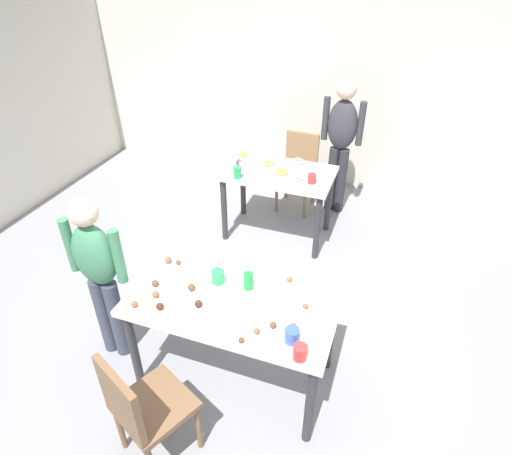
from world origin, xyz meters
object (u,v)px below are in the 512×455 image
object	(u,v)px
dining_table_near	(233,310)
soda_can	(248,281)
dining_table_far	(278,182)
chair_far_table	(299,166)
chair_near_table	(142,407)
person_adult_far	(341,136)
pitcher_far	(231,157)
mixing_bowl	(204,264)
person_girl_near	(98,270)

from	to	relation	value
dining_table_near	soda_can	distance (m)	0.22
dining_table_far	chair_far_table	size ratio (longest dim) A/B	1.26
dining_table_far	chair_near_table	size ratio (longest dim) A/B	1.26
chair_near_table	person_adult_far	xyz separation A→B (m)	(0.47, 3.30, 0.41)
chair_far_table	person_adult_far	xyz separation A→B (m)	(0.44, 0.03, 0.41)
dining_table_far	person_adult_far	bearing A→B (deg)	56.12
chair_far_table	pitcher_far	xyz separation A→B (m)	(-0.51, -0.76, 0.37)
mixing_bowl	pitcher_far	size ratio (longest dim) A/B	0.85
person_girl_near	soda_can	world-z (taller)	person_girl_near
person_girl_near	pitcher_far	xyz separation A→B (m)	(0.21, 1.87, 0.07)
person_girl_near	chair_far_table	bearing A→B (deg)	74.57
dining_table_near	chair_near_table	xyz separation A→B (m)	(-0.26, -0.73, -0.16)
dining_table_near	person_adult_far	bearing A→B (deg)	85.30
chair_far_table	mixing_bowl	size ratio (longest dim) A/B	4.32
dining_table_near	person_girl_near	bearing A→B (deg)	-174.63
mixing_bowl	soda_can	bearing A→B (deg)	-13.83
chair_near_table	mixing_bowl	size ratio (longest dim) A/B	4.32
chair_near_table	pitcher_far	bearing A→B (deg)	100.89
chair_far_table	dining_table_far	bearing A→B (deg)	-93.07
dining_table_far	chair_near_table	xyz separation A→B (m)	(0.01, -2.58, -0.14)
chair_near_table	mixing_bowl	world-z (taller)	chair_near_table
chair_near_table	mixing_bowl	xyz separation A→B (m)	(-0.05, 0.96, 0.29)
soda_can	pitcher_far	world-z (taller)	pitcher_far
chair_near_table	dining_table_near	bearing A→B (deg)	70.39
chair_far_table	pitcher_far	size ratio (longest dim) A/B	3.68
dining_table_far	chair_near_table	bearing A→B (deg)	-89.86
person_adult_far	pitcher_far	xyz separation A→B (m)	(-0.96, -0.78, -0.04)
dining_table_near	person_adult_far	size ratio (longest dim) A/B	0.89
chair_far_table	soda_can	xyz separation A→B (m)	(0.29, -2.40, 0.31)
soda_can	dining_table_far	bearing A→B (deg)	100.77
dining_table_near	chair_far_table	size ratio (longest dim) A/B	1.55
dining_table_near	soda_can	xyz separation A→B (m)	(0.06, 0.14, 0.16)
person_girl_near	soda_can	size ratio (longest dim) A/B	11.11
chair_far_table	person_girl_near	xyz separation A→B (m)	(-0.72, -2.62, 0.30)
mixing_bowl	dining_table_far	bearing A→B (deg)	88.38
chair_near_table	pitcher_far	size ratio (longest dim) A/B	3.68
chair_far_table	soda_can	bearing A→B (deg)	-83.13
dining_table_far	mixing_bowl	xyz separation A→B (m)	(-0.05, -1.62, 0.16)
dining_table_near	chair_near_table	world-z (taller)	chair_near_table
person_adult_far	soda_can	xyz separation A→B (m)	(-0.15, -2.42, -0.10)
chair_far_table	chair_near_table	bearing A→B (deg)	-90.54
dining_table_far	chair_far_table	world-z (taller)	chair_far_table
soda_can	person_girl_near	bearing A→B (deg)	-167.41
pitcher_far	person_girl_near	bearing A→B (deg)	-96.44
mixing_bowl	soda_can	distance (m)	0.38
chair_near_table	person_girl_near	size ratio (longest dim) A/B	0.64
person_girl_near	dining_table_far	bearing A→B (deg)	70.46
person_girl_near	mixing_bowl	distance (m)	0.72
dining_table_far	person_adult_far	size ratio (longest dim) A/B	0.72
dining_table_far	soda_can	xyz separation A→B (m)	(0.33, -1.71, 0.18)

